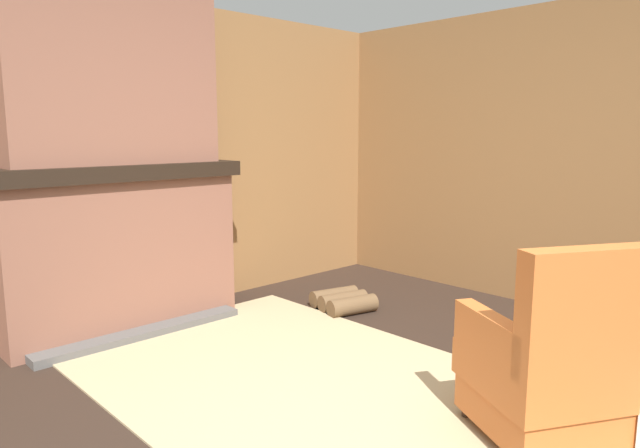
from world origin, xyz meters
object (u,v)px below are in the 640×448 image
at_px(armchair, 549,370).
at_px(storage_case, 177,151).
at_px(decorative_plate_on_mantel, 96,144).
at_px(firewood_stack, 343,301).
at_px(oil_lamp_vase, 57,150).

relative_size(armchair, storage_case, 4.75).
bearing_deg(decorative_plate_on_mantel, firewood_stack, 61.43).
bearing_deg(decorative_plate_on_mantel, storage_case, 88.16).
xyz_separation_m(oil_lamp_vase, storage_case, (0.00, 0.90, -0.03)).
bearing_deg(firewood_stack, storage_case, -131.03).
xyz_separation_m(armchair, oil_lamp_vase, (-2.93, -1.11, 0.97)).
height_order(firewood_stack, decorative_plate_on_mantel, decorative_plate_on_mantel).
distance_m(firewood_stack, oil_lamp_vase, 2.42).
relative_size(armchair, firewood_stack, 1.88).
distance_m(storage_case, decorative_plate_on_mantel, 0.63).
bearing_deg(storage_case, decorative_plate_on_mantel, -91.84).
height_order(firewood_stack, storage_case, storage_case).
distance_m(firewood_stack, storage_case, 1.79).
distance_m(armchair, oil_lamp_vase, 3.28).
bearing_deg(decorative_plate_on_mantel, armchair, 15.87).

